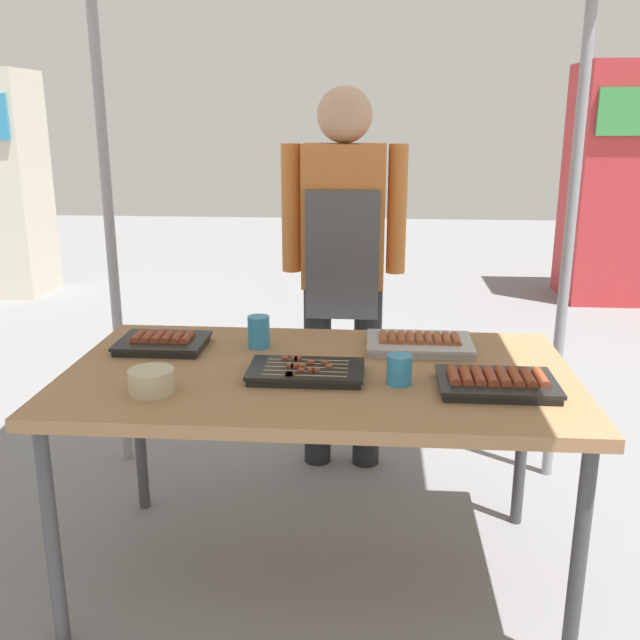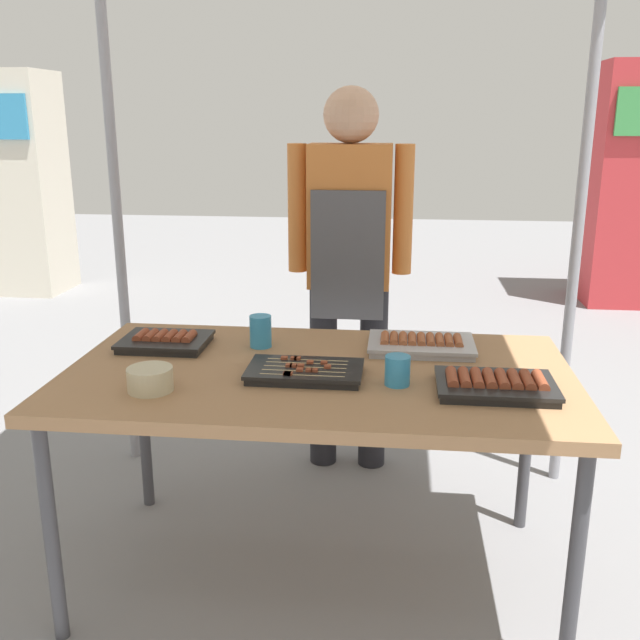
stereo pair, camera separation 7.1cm
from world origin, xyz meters
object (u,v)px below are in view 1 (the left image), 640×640
Objects in this scene: drink_cup_near_edge at (259,332)px; tray_pork_links at (419,343)px; tray_spring_rolls at (497,382)px; neighbor_stall_left at (630,184)px; stall_table at (319,385)px; vendor_woman at (343,251)px; condiment_bowl at (152,381)px; tray_meat_skewers at (306,372)px; drink_cup_by_wok at (399,370)px; tray_grilled_sausages at (163,342)px.

tray_pork_links is at bearing 2.63° from drink_cup_near_edge.
neighbor_stall_left is (1.76, 4.25, 0.21)m from tray_spring_rolls.
tray_pork_links is 0.18× the size of neighbor_stall_left.
drink_cup_near_edge is (-0.23, 0.21, 0.11)m from stall_table.
stall_table is 0.89m from vendor_woman.
neighbor_stall_left reaches higher than condiment_bowl.
tray_meat_skewers is at bearing 20.40° from condiment_bowl.
tray_pork_links reaches higher than stall_table.
tray_spring_rolls is 1.01m from condiment_bowl.
tray_meat_skewers is 3.18× the size of drink_cup_near_edge.
neighbor_stall_left is at bearing 64.15° from drink_cup_by_wok.
tray_grilled_sausages is at bearing -125.90° from neighbor_stall_left.
tray_grilled_sausages is at bearing 48.13° from vendor_woman.
stall_table is 0.33m from drink_cup_near_edge.
tray_pork_links is 1.05× the size of tray_spring_rolls.
tray_grilled_sausages is at bearing 164.30° from tray_spring_rolls.
tray_meat_skewers is 2.65× the size of condiment_bowl.
condiment_bowl is 0.07× the size of neighbor_stall_left.
condiment_bowl is 0.51m from drink_cup_near_edge.
vendor_woman reaches higher than drink_cup_by_wok.
drink_cup_by_wok is at bearing -7.21° from tray_meat_skewers.
tray_spring_rolls is 0.29m from drink_cup_by_wok.
drink_cup_near_edge is at bearing 61.31° from condiment_bowl.
stall_table is at bearing 157.39° from drink_cup_by_wok.
drink_cup_near_edge is at bearing 6.16° from tray_grilled_sausages.
tray_grilled_sausages is 4.87m from neighbor_stall_left.
tray_pork_links is 0.92m from condiment_bowl.
stall_table is 4.44× the size of tray_pork_links.
neighbor_stall_left reaches higher than tray_pork_links.
tray_grilled_sausages is at bearing -173.84° from drink_cup_near_edge.
stall_table is 0.53m from condiment_bowl.
drink_cup_by_wok reaches higher than tray_spring_rolls.
tray_meat_skewers is 0.22× the size of vendor_woman.
neighbor_stall_left is at bearing -124.57° from vendor_woman.
stall_table is 0.29m from drink_cup_by_wok.
drink_cup_near_edge is (0.33, 0.04, 0.04)m from tray_grilled_sausages.
tray_spring_rolls is at bearing -6.10° from tray_meat_skewers.
tray_meat_skewers is 4.79m from neighbor_stall_left.
tray_grilled_sausages is 3.30× the size of drink_cup_by_wok.
vendor_woman is at bearing 115.87° from tray_pork_links.
neighbor_stall_left is (2.33, 4.18, 0.21)m from tray_meat_skewers.
neighbor_stall_left is (2.29, 4.12, 0.28)m from stall_table.
tray_grilled_sausages is 2.23× the size of condiment_bowl.
drink_cup_near_edge reaches higher than tray_meat_skewers.
stall_table is 4.72m from neighbor_stall_left.
drink_cup_near_edge reaches higher than drink_cup_by_wok.
tray_pork_links is at bearing 36.01° from stall_table.
drink_cup_by_wok reaches higher than condiment_bowl.
drink_cup_by_wok is (-0.08, -0.34, 0.02)m from tray_pork_links.
tray_grilled_sausages is at bearing -176.04° from tray_pork_links.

